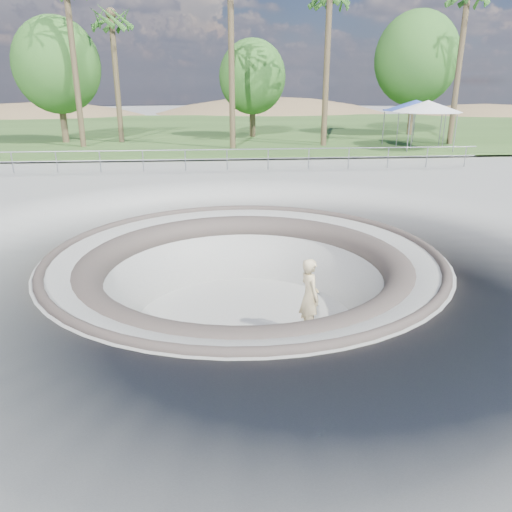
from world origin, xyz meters
name	(u,v)px	position (x,y,z in m)	size (l,w,h in m)	color
ground	(244,254)	(0.00, 0.00, 0.00)	(180.00, 180.00, 0.00)	#9B9C97
skate_bowl	(245,317)	(0.00, 0.00, -1.83)	(14.00, 14.00, 4.10)	#9B9C97
grass_strip	(218,129)	(0.00, 34.00, 0.22)	(180.00, 36.00, 0.12)	#2F4F1F
distant_hills	(243,167)	(3.78, 57.17, -7.02)	(103.20, 45.00, 28.60)	brown
safety_railing	(227,160)	(0.00, 12.00, 0.69)	(25.00, 0.06, 1.03)	gray
skateboard	(308,333)	(1.56, -1.01, -1.84)	(0.78, 0.33, 0.08)	olive
skater	(310,297)	(1.56, -1.01, -0.82)	(0.73, 0.48, 2.00)	beige
canopy_white	(428,106)	(12.37, 18.00, 2.82)	(5.71, 5.71, 2.90)	gray
canopy_blue	(416,106)	(12.39, 19.91, 2.79)	(5.28, 5.28, 2.87)	gray
palm_b	(111,22)	(-6.87, 23.64, 7.87)	(2.60, 2.60, 8.98)	brown
palm_d	(329,0)	(6.93, 21.92, 9.04)	(2.60, 2.60, 10.24)	brown
bushy_tree_left	(57,66)	(-10.67, 23.84, 5.22)	(5.64, 5.13, 8.14)	brown
bushy_tree_mid	(252,77)	(2.47, 26.42, 4.54)	(4.89, 4.44, 7.05)	brown
bushy_tree_right	(417,59)	(14.93, 26.78, 5.84)	(6.34, 5.76, 9.14)	brown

